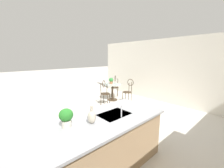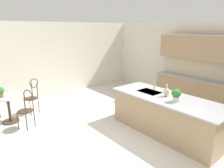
# 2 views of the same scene
# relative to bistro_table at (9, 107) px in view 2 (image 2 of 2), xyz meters

# --- Properties ---
(ground_plane) EXTENTS (40.00, 40.00, 0.00)m
(ground_plane) POSITION_rel_bistro_table_xyz_m (2.77, 1.92, -0.45)
(ground_plane) COLOR beige
(wall_back) EXTENTS (9.00, 0.12, 2.70)m
(wall_back) POSITION_rel_bistro_table_xyz_m (2.77, 5.58, 0.90)
(wall_back) COLOR silver
(wall_back) RESTS_ON ground
(wall_left_window) EXTENTS (0.12, 7.80, 2.70)m
(wall_left_window) POSITION_rel_bistro_table_xyz_m (-1.49, 1.92, 0.90)
(wall_left_window) COLOR silver
(wall_left_window) RESTS_ON ground
(kitchen_island) EXTENTS (2.80, 1.06, 0.92)m
(kitchen_island) POSITION_rel_bistro_table_xyz_m (3.06, 2.77, 0.02)
(kitchen_island) COLOR tan
(kitchen_island) RESTS_ON ground
(back_counter_run) EXTENTS (2.44, 0.64, 1.52)m
(back_counter_run) POSITION_rel_bistro_table_xyz_m (2.37, 5.13, 0.05)
(back_counter_run) COLOR tan
(back_counter_run) RESTS_ON ground
(upper_cabinet_run) EXTENTS (2.40, 0.36, 0.76)m
(upper_cabinet_run) POSITION_rel_bistro_table_xyz_m (2.37, 5.10, 1.45)
(upper_cabinet_run) COLOR tan
(upper_cabinet_run) RESTS_ON back_counter_run
(bistro_table) EXTENTS (0.80, 0.80, 0.74)m
(bistro_table) POSITION_rel_bistro_table_xyz_m (0.00, 0.00, 0.00)
(bistro_table) COLOR #3D2D1E
(bistro_table) RESTS_ON ground
(chair_near_window) EXTENTS (0.52, 0.52, 1.04)m
(chair_near_window) POSITION_rel_bistro_table_xyz_m (0.68, 0.26, 0.13)
(chair_near_window) COLOR #3D2D1E
(chair_near_window) RESTS_ON ground
(chair_toward_desk) EXTENTS (0.47, 0.52, 1.04)m
(chair_toward_desk) POSITION_rel_bistro_table_xyz_m (-0.24, 0.72, 0.13)
(chair_toward_desk) COLOR #3D2D1E
(chair_toward_desk) RESTS_ON ground
(sink_faucet) EXTENTS (0.02, 0.02, 0.22)m
(sink_faucet) POSITION_rel_bistro_table_xyz_m (2.52, 2.95, 0.58)
(sink_faucet) COLOR #B2B5BA
(sink_faucet) RESTS_ON kitchen_island
(potted_plant_on_table) EXTENTS (0.19, 0.19, 0.27)m
(potted_plant_on_table) POSITION_rel_bistro_table_xyz_m (-0.03, -0.14, 0.45)
(potted_plant_on_table) COLOR #9E603D
(potted_plant_on_table) RESTS_ON bistro_table
(potted_plant_counter_near) EXTENTS (0.21, 0.21, 0.29)m
(potted_plant_counter_near) POSITION_rel_bistro_table_xyz_m (3.37, 2.65, 0.64)
(potted_plant_counter_near) COLOR beige
(potted_plant_counter_near) RESTS_ON kitchen_island
(vase_on_counter) EXTENTS (0.13, 0.13, 0.29)m
(vase_on_counter) POSITION_rel_bistro_table_xyz_m (3.02, 2.79, 0.58)
(vase_on_counter) COLOR #BCB29E
(vase_on_counter) RESTS_ON kitchen_island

